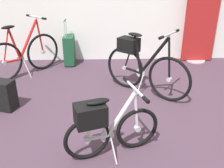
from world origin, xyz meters
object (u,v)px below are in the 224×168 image
object	(u,v)px
rolling_suitcase	(69,50)
backpack_on_floor	(5,95)
display_bike_right	(142,64)
floor_banner_stand	(201,20)
display_bike_left	(24,55)
folding_bike_foreground	(105,125)

from	to	relation	value
rolling_suitcase	backpack_on_floor	size ratio (longest dim) A/B	2.11
display_bike_right	rolling_suitcase	size ratio (longest dim) A/B	1.29
floor_banner_stand	backpack_on_floor	world-z (taller)	floor_banner_stand
display_bike_left	floor_banner_stand	bearing A→B (deg)	10.68
display_bike_left	backpack_on_floor	size ratio (longest dim) A/B	2.63
folding_bike_foreground	backpack_on_floor	xyz separation A→B (m)	(-1.28, 0.94, -0.15)
folding_bike_foreground	display_bike_right	xyz separation A→B (m)	(0.53, 1.37, 0.08)
display_bike_left	display_bike_right	world-z (taller)	display_bike_left
display_bike_right	rolling_suitcase	distance (m)	1.69
display_bike_left	display_bike_right	distance (m)	1.99
folding_bike_foreground	backpack_on_floor	bearing A→B (deg)	143.68
floor_banner_stand	folding_bike_foreground	size ratio (longest dim) A/B	1.88
folding_bike_foreground	floor_banner_stand	bearing A→B (deg)	56.26
display_bike_right	rolling_suitcase	bearing A→B (deg)	133.97
floor_banner_stand	backpack_on_floor	size ratio (longest dim) A/B	4.45
folding_bike_foreground	rolling_suitcase	xyz separation A→B (m)	(-0.64, 2.58, -0.06)
floor_banner_stand	display_bike_right	distance (m)	1.85
folding_bike_foreground	rolling_suitcase	bearing A→B (deg)	103.87
display_bike_right	display_bike_left	bearing A→B (deg)	158.71
floor_banner_stand	folding_bike_foreground	distance (m)	3.25
floor_banner_stand	display_bike_right	xyz separation A→B (m)	(-1.26, -1.31, -0.36)
floor_banner_stand	display_bike_right	size ratio (longest dim) A/B	1.63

